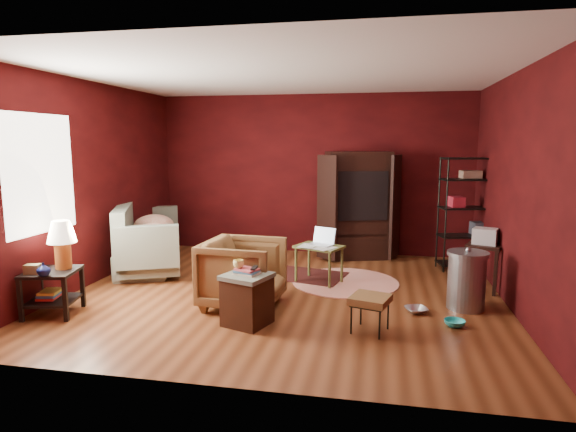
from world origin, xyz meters
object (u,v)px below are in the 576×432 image
sofa (146,244)px  wire_shelving (469,209)px  hamper (247,298)px  laptop_desk (319,250)px  armchair (243,270)px  tv_armoire (358,203)px  side_table (57,258)px

sofa → wire_shelving: (4.99, 0.80, 0.59)m
hamper → laptop_desk: (0.56, 1.72, 0.18)m
armchair → wire_shelving: wire_shelving is taller
armchair → laptop_desk: size_ratio=1.17×
sofa → armchair: size_ratio=2.10×
tv_armoire → wire_shelving: size_ratio=1.04×
hamper → laptop_desk: bearing=71.8°
side_table → wire_shelving: (4.97, 2.95, 0.31)m
sofa → laptop_desk: 2.85m
hamper → wire_shelving: (2.73, 2.88, 0.66)m
wire_shelving → side_table: bearing=-162.0°
sofa → side_table: bearing=159.6°
sofa → side_table: 2.16m
laptop_desk → side_table: bearing=-124.8°
hamper → tv_armoire: (1.01, 3.33, 0.65)m
wire_shelving → sofa: bearing=176.5°
side_table → hamper: side_table is taller
armchair → tv_armoire: (1.22, 2.77, 0.49)m
sofa → side_table: size_ratio=1.76×
laptop_desk → tv_armoire: 1.73m
laptop_desk → tv_armoire: tv_armoire is taller
armchair → tv_armoire: 3.06m
sofa → hamper: sofa is taller
sofa → armchair: armchair is taller
side_table → wire_shelving: size_ratio=0.62×
sofa → tv_armoire: bearing=-90.0°
side_table → wire_shelving: wire_shelving is taller
armchair → wire_shelving: bearing=-47.8°
armchair → laptop_desk: (0.77, 1.16, 0.03)m
sofa → armchair: (2.05, -1.52, 0.08)m
armchair → side_table: size_ratio=0.84×
hamper → wire_shelving: bearing=46.6°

